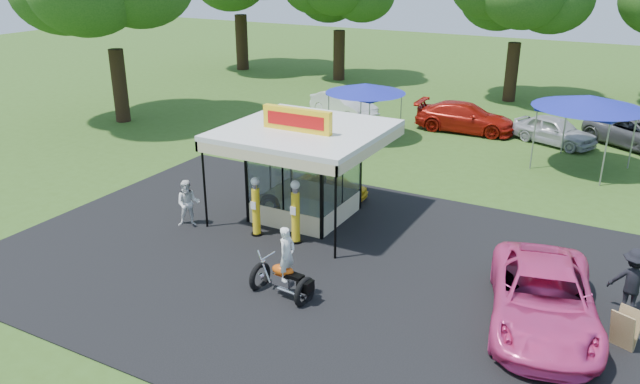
{
  "coord_description": "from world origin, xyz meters",
  "views": [
    {
      "loc": [
        8.6,
        -13.35,
        9.18
      ],
      "look_at": [
        -0.84,
        4.0,
        1.51
      ],
      "focal_mm": 35.0,
      "sensor_mm": 36.0,
      "label": 1
    }
  ],
  "objects_px": {
    "a_frame_sign": "(625,330)",
    "tent_west": "(365,89)",
    "spectator_east_a": "(633,281)",
    "pink_sedan": "(543,299)",
    "bg_car_c": "(555,130)",
    "gas_station_kiosk": "(305,171)",
    "gas_pump_left": "(256,208)",
    "bg_car_b": "(465,117)",
    "bg_car_a": "(344,105)",
    "kiosk_car": "(333,186)",
    "gas_pump_right": "(296,214)",
    "spectator_west": "(188,203)",
    "bg_car_d": "(639,133)",
    "tent_east": "(589,102)",
    "motorcycle": "(285,269)"
  },
  "relations": [
    {
      "from": "gas_pump_left",
      "to": "tent_east",
      "type": "relative_size",
      "value": 0.45
    },
    {
      "from": "gas_station_kiosk",
      "to": "motorcycle",
      "type": "distance_m",
      "value": 5.85
    },
    {
      "from": "gas_pump_left",
      "to": "spectator_east_a",
      "type": "xyz_separation_m",
      "value": [
        11.58,
        0.74,
        -0.08
      ]
    },
    {
      "from": "gas_station_kiosk",
      "to": "tent_west",
      "type": "distance_m",
      "value": 10.75
    },
    {
      "from": "gas_pump_right",
      "to": "bg_car_a",
      "type": "height_order",
      "value": "gas_pump_right"
    },
    {
      "from": "gas_pump_right",
      "to": "motorcycle",
      "type": "relative_size",
      "value": 0.99
    },
    {
      "from": "kiosk_car",
      "to": "bg_car_b",
      "type": "relative_size",
      "value": 0.53
    },
    {
      "from": "spectator_west",
      "to": "spectator_east_a",
      "type": "xyz_separation_m",
      "value": [
        14.15,
        1.2,
        0.09
      ]
    },
    {
      "from": "gas_pump_left",
      "to": "pink_sedan",
      "type": "height_order",
      "value": "gas_pump_left"
    },
    {
      "from": "motorcycle",
      "to": "bg_car_d",
      "type": "relative_size",
      "value": 0.42
    },
    {
      "from": "kiosk_car",
      "to": "bg_car_c",
      "type": "distance_m",
      "value": 13.45
    },
    {
      "from": "gas_pump_right",
      "to": "bg_car_c",
      "type": "xyz_separation_m",
      "value": [
        5.62,
        16.11,
        -0.36
      ]
    },
    {
      "from": "gas_station_kiosk",
      "to": "gas_pump_left",
      "type": "bearing_deg",
      "value": -105.45
    },
    {
      "from": "pink_sedan",
      "to": "tent_west",
      "type": "bearing_deg",
      "value": 116.49
    },
    {
      "from": "gas_station_kiosk",
      "to": "kiosk_car",
      "type": "xyz_separation_m",
      "value": [
        -0.0,
        2.21,
        -1.3
      ]
    },
    {
      "from": "spectator_west",
      "to": "bg_car_a",
      "type": "bearing_deg",
      "value": 63.25
    },
    {
      "from": "a_frame_sign",
      "to": "tent_west",
      "type": "xyz_separation_m",
      "value": [
        -13.37,
        13.83,
        2.07
      ]
    },
    {
      "from": "gas_station_kiosk",
      "to": "gas_pump_right",
      "type": "xyz_separation_m",
      "value": [
        0.86,
        -2.12,
        -0.71
      ]
    },
    {
      "from": "spectator_west",
      "to": "bg_car_d",
      "type": "xyz_separation_m",
      "value": [
        13.45,
        18.05,
        -0.11
      ]
    },
    {
      "from": "a_frame_sign",
      "to": "bg_car_b",
      "type": "height_order",
      "value": "bg_car_b"
    },
    {
      "from": "bg_car_a",
      "to": "bg_car_d",
      "type": "height_order",
      "value": "bg_car_a"
    },
    {
      "from": "kiosk_car",
      "to": "tent_west",
      "type": "height_order",
      "value": "tent_west"
    },
    {
      "from": "spectator_east_a",
      "to": "bg_car_c",
      "type": "distance_m",
      "value": 16.15
    },
    {
      "from": "spectator_west",
      "to": "bg_car_c",
      "type": "distance_m",
      "value": 19.31
    },
    {
      "from": "gas_station_kiosk",
      "to": "spectator_west",
      "type": "height_order",
      "value": "gas_station_kiosk"
    },
    {
      "from": "motorcycle",
      "to": "bg_car_c",
      "type": "bearing_deg",
      "value": 83.46
    },
    {
      "from": "gas_pump_right",
      "to": "bg_car_d",
      "type": "distance_m",
      "value": 19.83
    },
    {
      "from": "gas_station_kiosk",
      "to": "gas_pump_left",
      "type": "relative_size",
      "value": 2.53
    },
    {
      "from": "spectator_west",
      "to": "tent_west",
      "type": "relative_size",
      "value": 0.42
    },
    {
      "from": "gas_pump_left",
      "to": "bg_car_c",
      "type": "bearing_deg",
      "value": 66.41
    },
    {
      "from": "motorcycle",
      "to": "bg_car_d",
      "type": "xyz_separation_m",
      "value": [
        7.87,
        20.61,
        -0.14
      ]
    },
    {
      "from": "gas_pump_left",
      "to": "bg_car_c",
      "type": "distance_m",
      "value": 17.73
    },
    {
      "from": "gas_pump_left",
      "to": "bg_car_b",
      "type": "distance_m",
      "value": 16.64
    },
    {
      "from": "gas_pump_right",
      "to": "kiosk_car",
      "type": "xyz_separation_m",
      "value": [
        -0.86,
        4.33,
        -0.59
      ]
    },
    {
      "from": "a_frame_sign",
      "to": "bg_car_a",
      "type": "bearing_deg",
      "value": 156.11
    },
    {
      "from": "spectator_east_a",
      "to": "bg_car_d",
      "type": "height_order",
      "value": "spectator_east_a"
    },
    {
      "from": "bg_car_b",
      "to": "bg_car_c",
      "type": "xyz_separation_m",
      "value": [
        4.65,
        -0.21,
        -0.06
      ]
    },
    {
      "from": "motorcycle",
      "to": "a_frame_sign",
      "type": "relative_size",
      "value": 2.14
    },
    {
      "from": "spectator_east_a",
      "to": "tent_west",
      "type": "relative_size",
      "value": 0.46
    },
    {
      "from": "tent_east",
      "to": "motorcycle",
      "type": "bearing_deg",
      "value": -109.96
    },
    {
      "from": "gas_station_kiosk",
      "to": "pink_sedan",
      "type": "distance_m",
      "value": 9.61
    },
    {
      "from": "spectator_west",
      "to": "tent_east",
      "type": "height_order",
      "value": "tent_east"
    },
    {
      "from": "tent_west",
      "to": "spectator_east_a",
      "type": "bearing_deg",
      "value": -41.79
    },
    {
      "from": "spectator_east_a",
      "to": "gas_pump_right",
      "type": "bearing_deg",
      "value": 6.24
    },
    {
      "from": "bg_car_b",
      "to": "bg_car_a",
      "type": "bearing_deg",
      "value": 91.16
    },
    {
      "from": "pink_sedan",
      "to": "bg_car_c",
      "type": "height_order",
      "value": "pink_sedan"
    },
    {
      "from": "gas_station_kiosk",
      "to": "bg_car_c",
      "type": "distance_m",
      "value": 15.46
    },
    {
      "from": "kiosk_car",
      "to": "bg_car_d",
      "type": "bearing_deg",
      "value": -37.99
    },
    {
      "from": "kiosk_car",
      "to": "bg_car_a",
      "type": "relative_size",
      "value": 0.62
    },
    {
      "from": "bg_car_c",
      "to": "kiosk_car",
      "type": "bearing_deg",
      "value": 173.92
    }
  ]
}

